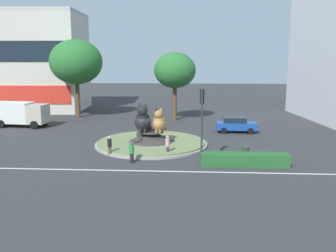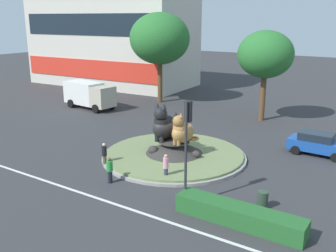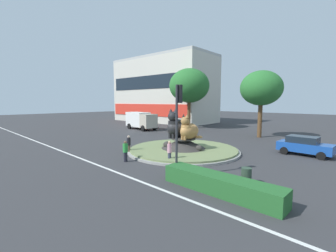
% 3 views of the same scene
% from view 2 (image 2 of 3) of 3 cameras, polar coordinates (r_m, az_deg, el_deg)
% --- Properties ---
extents(ground_plane, '(160.00, 160.00, 0.00)m').
position_cam_2_polar(ground_plane, '(27.04, 0.90, -4.63)').
color(ground_plane, '#333335').
extents(lane_centreline, '(112.00, 0.20, 0.01)m').
position_cam_2_polar(lane_centreline, '(21.48, -10.25, -10.51)').
color(lane_centreline, silver).
rests_on(lane_centreline, ground).
extents(roundabout_island, '(10.02, 10.02, 1.25)m').
position_cam_2_polar(roundabout_island, '(26.93, 0.88, -3.86)').
color(roundabout_island, gray).
rests_on(roundabout_island, ground).
extents(cat_statue_black, '(1.71, 2.78, 2.65)m').
position_cam_2_polar(cat_statue_black, '(26.61, -0.58, 0.06)').
color(cat_statue_black, black).
rests_on(cat_statue_black, roundabout_island).
extents(cat_statue_tabby, '(1.54, 2.22, 2.21)m').
position_cam_2_polar(cat_statue_tabby, '(25.87, 2.10, -0.79)').
color(cat_statue_tabby, '#9E703D').
rests_on(cat_statue_tabby, roundabout_island).
extents(traffic_light_mast, '(0.33, 0.46, 5.49)m').
position_cam_2_polar(traffic_light_mast, '(19.20, 2.83, -1.27)').
color(traffic_light_mast, '#2D2D33').
rests_on(traffic_light_mast, ground).
extents(shophouse_block, '(23.64, 11.98, 14.27)m').
position_cam_2_polar(shophouse_block, '(57.14, -8.29, 13.31)').
color(shophouse_block, beige).
rests_on(shophouse_block, ground).
extents(clipped_hedge_strip, '(6.29, 1.20, 0.90)m').
position_cam_2_polar(clipped_hedge_strip, '(18.92, 10.41, -12.83)').
color(clipped_hedge_strip, '#235B28').
rests_on(clipped_hedge_strip, ground).
extents(broadleaf_tree_behind_island, '(5.09, 5.09, 8.36)m').
position_cam_2_polar(broadleaf_tree_behind_island, '(36.68, 14.23, 10.18)').
color(broadleaf_tree_behind_island, brown).
rests_on(broadleaf_tree_behind_island, ground).
extents(second_tree_near_tower, '(6.69, 6.69, 10.02)m').
position_cam_2_polar(second_tree_near_tower, '(43.71, -1.23, 12.79)').
color(second_tree_near_tower, brown).
rests_on(second_tree_near_tower, ground).
extents(pedestrian_black_shirt, '(0.33, 0.33, 1.58)m').
position_cam_2_polar(pedestrian_black_shirt, '(25.51, -9.39, -4.12)').
color(pedestrian_black_shirt, brown).
rests_on(pedestrian_black_shirt, ground).
extents(pedestrian_pink_shirt, '(0.33, 0.33, 1.62)m').
position_cam_2_polar(pedestrian_pink_shirt, '(23.10, -0.32, -5.99)').
color(pedestrian_pink_shirt, '#33384C').
rests_on(pedestrian_pink_shirt, ground).
extents(pedestrian_green_shirt, '(0.38, 0.38, 1.59)m').
position_cam_2_polar(pedestrian_green_shirt, '(22.97, -8.62, -6.40)').
color(pedestrian_green_shirt, black).
rests_on(pedestrian_green_shirt, ground).
extents(sedan_on_far_lane, '(4.12, 2.04, 1.60)m').
position_cam_2_polar(sedan_on_far_lane, '(29.29, 21.32, -2.40)').
color(sedan_on_far_lane, '#19479E').
rests_on(sedan_on_far_lane, ground).
extents(delivery_box_truck, '(6.25, 2.96, 2.76)m').
position_cam_2_polar(delivery_box_truck, '(42.08, -11.59, 4.66)').
color(delivery_box_truck, '#B7AD99').
rests_on(delivery_box_truck, ground).
extents(litter_bin, '(0.56, 0.56, 0.90)m').
position_cam_2_polar(litter_bin, '(20.60, 13.82, -10.55)').
color(litter_bin, '#2D4233').
rests_on(litter_bin, ground).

